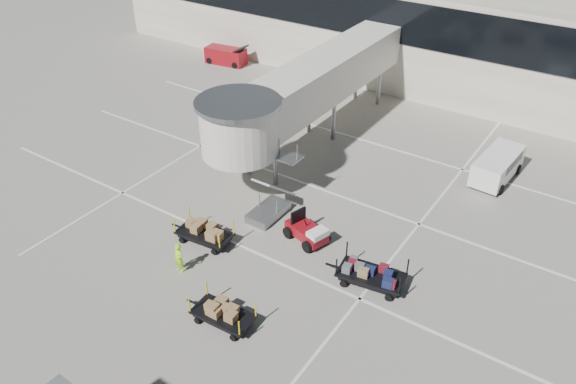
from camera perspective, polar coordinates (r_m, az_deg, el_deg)
name	(u,v)px	position (r m, az deg, el deg)	size (l,w,h in m)	color
ground	(232,275)	(28.02, -5.67, -8.35)	(140.00, 140.00, 0.00)	#9D988C
lane_markings	(319,185)	(34.40, 3.19, 0.72)	(40.00, 30.00, 0.02)	white
terminal	(454,32)	(49.94, 16.49, 15.34)	(64.00, 12.11, 15.20)	white
jet_bridge	(301,92)	(36.12, 1.30, 10.14)	(5.70, 20.40, 6.03)	silver
baggage_tug	(307,232)	(29.64, 1.98, -4.04)	(2.60, 2.07, 1.56)	maroon
suitcase_cart	(372,275)	(27.34, 8.54, -8.33)	(4.00, 2.06, 1.54)	black
box_cart_near	(225,314)	(25.40, -6.43, -12.18)	(3.45, 1.54, 1.34)	black
box_cart_far	(207,234)	(29.81, -8.19, -4.22)	(3.67, 1.76, 1.42)	black
ground_worker	(179,258)	(28.07, -11.04, -6.61)	(0.60, 0.39, 1.65)	#99F619
minivan	(498,164)	(36.88, 20.59, 2.70)	(2.25, 4.61, 1.70)	white
belt_loader	(226,56)	(52.89, -6.31, 13.58)	(4.11, 2.03, 1.90)	maroon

